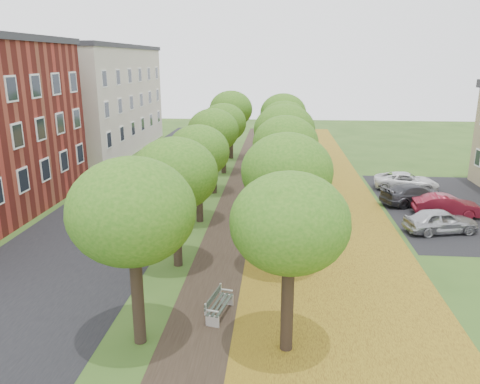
% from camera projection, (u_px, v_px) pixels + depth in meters
% --- Properties ---
extents(ground, '(120.00, 120.00, 0.00)m').
position_uv_depth(ground, '(206.00, 344.00, 15.31)').
color(ground, '#2D4C19').
rests_on(ground, ground).
extents(street_asphalt, '(8.00, 70.00, 0.01)m').
position_uv_depth(street_asphalt, '(127.00, 204.00, 30.28)').
color(street_asphalt, black).
rests_on(street_asphalt, ground).
extents(footpath, '(3.20, 70.00, 0.01)m').
position_uv_depth(footpath, '(242.00, 206.00, 29.69)').
color(footpath, black).
rests_on(footpath, ground).
extents(leaf_verge, '(7.50, 70.00, 0.01)m').
position_uv_depth(leaf_verge, '(321.00, 208.00, 29.30)').
color(leaf_verge, olive).
rests_on(leaf_verge, ground).
extents(parking_lot, '(9.00, 16.00, 0.01)m').
position_uv_depth(parking_lot, '(456.00, 207.00, 29.58)').
color(parking_lot, black).
rests_on(parking_lot, ground).
extents(tree_row_west, '(3.86, 33.86, 6.00)m').
position_uv_depth(tree_row_west, '(206.00, 138.00, 28.68)').
color(tree_row_west, black).
rests_on(tree_row_west, ground).
extents(tree_row_east, '(3.86, 33.86, 6.00)m').
position_uv_depth(tree_row_east, '(285.00, 139.00, 28.30)').
color(tree_row_east, black).
rests_on(tree_row_east, ground).
extents(building_cream, '(10.30, 20.30, 10.40)m').
position_uv_depth(building_cream, '(87.00, 99.00, 46.87)').
color(building_cream, beige).
rests_on(building_cream, ground).
extents(bench, '(0.87, 1.82, 0.83)m').
position_uv_depth(bench, '(219.00, 304.00, 16.96)').
color(bench, '#28322B').
rests_on(bench, ground).
extents(car_silver, '(4.12, 2.38, 1.32)m').
position_uv_depth(car_silver, '(441.00, 221.00, 25.07)').
color(car_silver, '#B1B1B6').
rests_on(car_silver, ground).
extents(car_red, '(3.91, 1.57, 1.26)m').
position_uv_depth(car_red, '(447.00, 206.00, 27.76)').
color(car_red, maroon).
rests_on(car_red, ground).
extents(car_grey, '(4.81, 3.23, 1.29)m').
position_uv_depth(car_grey, '(414.00, 195.00, 29.99)').
color(car_grey, '#313136').
rests_on(car_grey, ground).
extents(car_white, '(4.66, 2.60, 1.23)m').
position_uv_depth(car_white, '(406.00, 181.00, 33.38)').
color(car_white, silver).
rests_on(car_white, ground).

